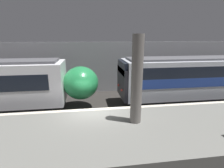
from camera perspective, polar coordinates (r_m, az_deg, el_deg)
ground_plane at (r=10.47m, az=-5.90°, el=-13.37°), size 120.00×120.00×0.00m
platform at (r=8.18m, az=-5.26°, el=-17.89°), size 40.00×4.69×1.09m
station_rear_barrier at (r=15.98m, az=-7.13°, el=5.32°), size 50.00×0.15×4.55m
support_pillar_near at (r=7.90m, az=8.10°, el=1.15°), size 0.52×0.52×4.04m
train_boxy at (r=15.73m, az=30.82°, el=1.42°), size 15.12×2.83×3.53m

